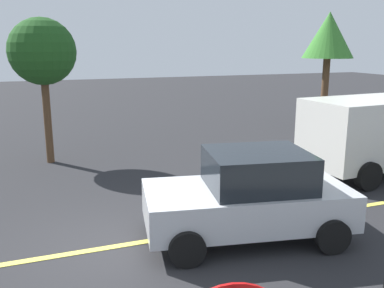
% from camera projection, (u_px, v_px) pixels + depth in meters
% --- Properties ---
extents(ground_plane, '(80.00, 80.00, 0.00)m').
position_uv_depth(ground_plane, '(114.00, 247.00, 7.86)').
color(ground_plane, '#262628').
extents(lane_marking_centre, '(28.00, 0.16, 0.01)m').
position_uv_depth(lane_marking_centre, '(257.00, 223.00, 8.88)').
color(lane_marking_centre, '#E0D14C').
extents(car_silver_far_lane, '(4.15, 2.60, 1.71)m').
position_uv_depth(car_silver_far_lane, '(250.00, 195.00, 8.11)').
color(car_silver_far_lane, '#B7BABF').
rests_on(car_silver_far_lane, ground_plane).
extents(tree_left_verge, '(2.02, 2.02, 4.47)m').
position_uv_depth(tree_left_verge, '(42.00, 53.00, 12.77)').
color(tree_left_verge, '#513823').
rests_on(tree_left_verge, ground_plane).
extents(tree_centre_verge, '(2.20, 2.20, 5.04)m').
position_uv_depth(tree_centre_verge, '(329.00, 37.00, 18.26)').
color(tree_centre_verge, '#513823').
rests_on(tree_centre_verge, ground_plane).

